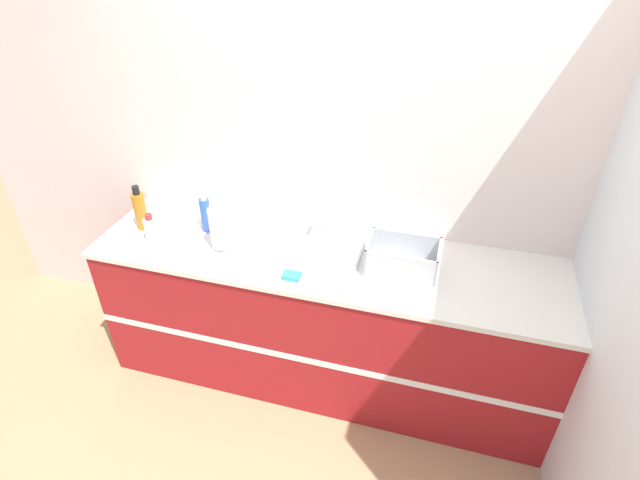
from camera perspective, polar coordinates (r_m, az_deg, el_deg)
ground_plane at (r=3.09m, az=-1.16°, el=-19.11°), size 12.00×12.00×0.00m
wall_back at (r=2.79m, az=2.71°, el=9.04°), size 4.95×0.06×2.60m
wall_right at (r=2.52m, az=30.66°, el=1.04°), size 0.06×2.66×2.60m
counter_cabinet at (r=2.97m, az=0.61°, el=-8.90°), size 2.57×0.69×0.90m
sink at (r=2.71m, az=-0.39°, el=-1.06°), size 0.49×0.42×0.26m
paper_towel_roll at (r=2.75m, az=-11.32°, el=1.35°), size 0.12×0.12×0.24m
dish_rack at (r=2.59m, az=9.40°, el=-2.28°), size 0.36×0.23×0.16m
bottle_white_spray at (r=2.92m, az=-18.73°, el=1.17°), size 0.07×0.07×0.17m
bottle_amber at (r=3.04m, az=-19.85°, el=3.25°), size 0.07×0.07×0.27m
bottle_blue at (r=2.92m, az=-12.94°, el=2.92°), size 0.06×0.06×0.25m
sponge at (r=2.53m, az=-3.30°, el=-4.14°), size 0.09×0.06×0.02m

